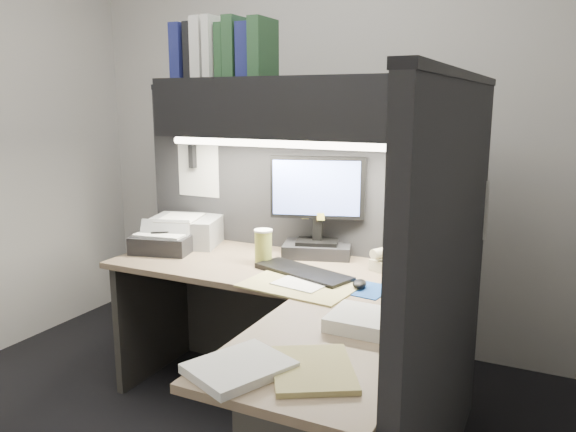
% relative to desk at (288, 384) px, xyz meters
% --- Properties ---
extents(wall_back, '(3.50, 0.04, 2.70)m').
position_rel_desk_xyz_m(wall_back, '(-0.43, 1.50, 0.91)').
color(wall_back, beige).
rests_on(wall_back, floor).
extents(partition_back, '(1.90, 0.06, 1.60)m').
position_rel_desk_xyz_m(partition_back, '(-0.40, 0.93, 0.36)').
color(partition_back, black).
rests_on(partition_back, floor).
extents(partition_right, '(0.06, 1.50, 1.60)m').
position_rel_desk_xyz_m(partition_right, '(0.55, 0.18, 0.36)').
color(partition_right, black).
rests_on(partition_right, floor).
extents(desk, '(1.70, 1.53, 0.73)m').
position_rel_desk_xyz_m(desk, '(0.00, 0.00, 0.00)').
color(desk, '#7D664F').
rests_on(desk, floor).
extents(overhead_shelf, '(1.55, 0.34, 0.30)m').
position_rel_desk_xyz_m(overhead_shelf, '(-0.30, 0.75, 1.06)').
color(overhead_shelf, black).
rests_on(overhead_shelf, partition_back).
extents(task_light_tube, '(1.32, 0.04, 0.04)m').
position_rel_desk_xyz_m(task_light_tube, '(-0.30, 0.61, 0.89)').
color(task_light_tube, white).
rests_on(task_light_tube, overhead_shelf).
extents(monitor, '(0.48, 0.31, 0.53)m').
position_rel_desk_xyz_m(monitor, '(-0.23, 0.82, 0.50)').
color(monitor, black).
rests_on(monitor, desk).
extents(keyboard, '(0.52, 0.31, 0.02)m').
position_rel_desk_xyz_m(keyboard, '(-0.16, 0.49, 0.30)').
color(keyboard, black).
rests_on(keyboard, desk).
extents(mousepad, '(0.25, 0.23, 0.00)m').
position_rel_desk_xyz_m(mousepad, '(0.15, 0.42, 0.29)').
color(mousepad, navy).
rests_on(mousepad, desk).
extents(mouse, '(0.07, 0.10, 0.03)m').
position_rel_desk_xyz_m(mouse, '(0.14, 0.42, 0.31)').
color(mouse, black).
rests_on(mouse, mousepad).
extents(telephone, '(0.29, 0.29, 0.09)m').
position_rel_desk_xyz_m(telephone, '(0.24, 0.75, 0.33)').
color(telephone, beige).
rests_on(telephone, desk).
extents(coffee_cup, '(0.09, 0.09, 0.16)m').
position_rel_desk_xyz_m(coffee_cup, '(-0.42, 0.58, 0.37)').
color(coffee_cup, '#D4CD55').
rests_on(coffee_cup, desk).
extents(printer, '(0.46, 0.42, 0.15)m').
position_rel_desk_xyz_m(printer, '(-1.01, 0.73, 0.36)').
color(printer, '#929597').
rests_on(printer, desk).
extents(notebook_stack, '(0.37, 0.33, 0.09)m').
position_rel_desk_xyz_m(notebook_stack, '(-1.02, 0.55, 0.33)').
color(notebook_stack, black).
rests_on(notebook_stack, desk).
extents(open_folder, '(0.52, 0.37, 0.01)m').
position_rel_desk_xyz_m(open_folder, '(-0.11, 0.33, 0.29)').
color(open_folder, tan).
rests_on(open_folder, desk).
extents(paper_stack_a, '(0.27, 0.23, 0.05)m').
position_rel_desk_xyz_m(paper_stack_a, '(0.31, 0.02, 0.31)').
color(paper_stack_a, white).
rests_on(paper_stack_a, desk).
extents(paper_stack_b, '(0.33, 0.36, 0.03)m').
position_rel_desk_xyz_m(paper_stack_b, '(0.07, -0.48, 0.30)').
color(paper_stack_b, white).
rests_on(paper_stack_b, desk).
extents(manila_stack, '(0.36, 0.38, 0.02)m').
position_rel_desk_xyz_m(manila_stack, '(0.27, -0.38, 0.30)').
color(manila_stack, tan).
rests_on(manila_stack, desk).
extents(binder_row, '(0.54, 0.25, 0.31)m').
position_rel_desk_xyz_m(binder_row, '(-0.74, 0.75, 1.35)').
color(binder_row, navy).
rests_on(binder_row, overhead_shelf).
extents(pinned_papers, '(1.76, 1.31, 0.51)m').
position_rel_desk_xyz_m(pinned_papers, '(-0.00, 0.56, 0.61)').
color(pinned_papers, white).
rests_on(pinned_papers, partition_back).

